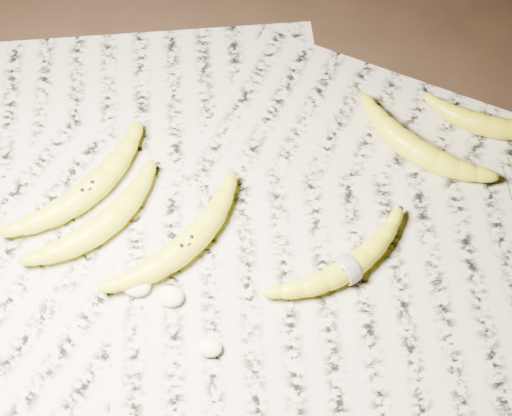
% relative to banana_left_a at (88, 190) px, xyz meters
% --- Properties ---
extents(ground, '(3.00, 3.00, 0.00)m').
position_rel_banana_left_a_xyz_m(ground, '(0.22, -0.04, -0.03)').
color(ground, black).
rests_on(ground, ground).
extents(newspaper_patch, '(0.90, 0.70, 0.01)m').
position_rel_banana_left_a_xyz_m(newspaper_patch, '(0.19, -0.01, -0.02)').
color(newspaper_patch, '#AAA692').
rests_on(newspaper_patch, ground).
extents(banana_left_a, '(0.17, 0.21, 0.04)m').
position_rel_banana_left_a_xyz_m(banana_left_a, '(0.00, 0.00, 0.00)').
color(banana_left_a, yellow).
rests_on(banana_left_a, newspaper_patch).
extents(banana_left_b, '(0.16, 0.19, 0.04)m').
position_rel_banana_left_a_xyz_m(banana_left_b, '(0.03, -0.05, -0.00)').
color(banana_left_b, yellow).
rests_on(banana_left_b, newspaper_patch).
extents(banana_center, '(0.17, 0.20, 0.04)m').
position_rel_banana_left_a_xyz_m(banana_center, '(0.15, -0.06, 0.00)').
color(banana_center, yellow).
rests_on(banana_center, newspaper_patch).
extents(banana_taped, '(0.18, 0.17, 0.03)m').
position_rel_banana_left_a_xyz_m(banana_taped, '(0.36, -0.05, -0.00)').
color(banana_taped, yellow).
rests_on(banana_taped, newspaper_patch).
extents(banana_upper_a, '(0.20, 0.14, 0.04)m').
position_rel_banana_left_a_xyz_m(banana_upper_a, '(0.43, 0.15, -0.00)').
color(banana_upper_a, yellow).
rests_on(banana_upper_a, newspaper_patch).
extents(banana_upper_b, '(0.17, 0.07, 0.03)m').
position_rel_banana_left_a_xyz_m(banana_upper_b, '(0.54, 0.21, -0.00)').
color(banana_upper_b, yellow).
rests_on(banana_upper_b, newspaper_patch).
extents(measuring_tape, '(0.03, 0.03, 0.04)m').
position_rel_banana_left_a_xyz_m(measuring_tape, '(0.36, -0.05, -0.00)').
color(measuring_tape, white).
rests_on(measuring_tape, newspaper_patch).
extents(flesh_chunk_a, '(0.04, 0.03, 0.02)m').
position_rel_banana_left_a_xyz_m(flesh_chunk_a, '(0.10, -0.12, -0.01)').
color(flesh_chunk_a, beige).
rests_on(flesh_chunk_a, newspaper_patch).
extents(flesh_chunk_b, '(0.03, 0.03, 0.02)m').
position_rel_banana_left_a_xyz_m(flesh_chunk_b, '(0.14, -0.13, -0.01)').
color(flesh_chunk_b, beige).
rests_on(flesh_chunk_b, newspaper_patch).
extents(flesh_chunk_c, '(0.03, 0.03, 0.02)m').
position_rel_banana_left_a_xyz_m(flesh_chunk_c, '(0.21, -0.18, -0.01)').
color(flesh_chunk_c, beige).
rests_on(flesh_chunk_c, newspaper_patch).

